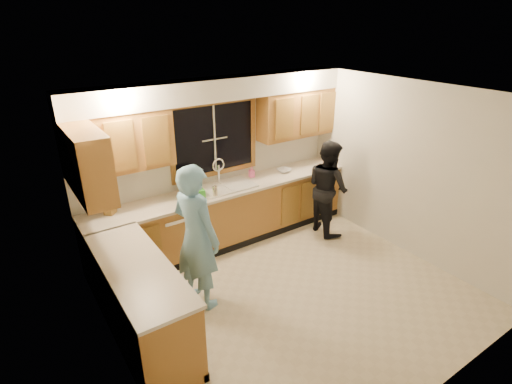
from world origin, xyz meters
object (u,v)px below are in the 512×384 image
Objects in this scene: dishwasher at (176,233)px; sink at (226,191)px; dish_crate at (193,193)px; stove at (161,335)px; knife_block at (109,205)px; soap_bottle at (252,172)px; bowl at (284,170)px; woman at (328,187)px; man at (196,238)px.

sink is at bearing 0.99° from dishwasher.
dish_crate is (0.29, -0.05, 0.57)m from dishwasher.
knife_block reaches higher than stove.
soap_bottle is at bearing 13.19° from sink.
dishwasher is 0.65m from dish_crate.
woman is at bearing -57.19° from bowl.
knife_block is (-0.82, 0.11, 0.63)m from dishwasher.
woman is at bearing -37.53° from soap_bottle.
sink is at bearing -48.17° from knife_block.
sink is 2.60m from stove.
stove is 0.50× the size of man.
woman reaches higher than soap_bottle.
dishwasher is (-0.85, -0.01, -0.45)m from sink.
woman is at bearing -14.05° from dishwasher.
dish_crate is 1.68m from bowl.
sink is at bearing -166.81° from soap_bottle.
stove is 4.02× the size of bowl.
bowl is (2.13, 1.08, 0.04)m from man.
sink is 1.47m from man.
stove is at bearing -117.69° from dishwasher.
dish_crate is at bearing -173.80° from sink.
man reaches higher than knife_block.
man is (0.79, 0.76, 0.46)m from stove.
soap_bottle is (1.41, 0.15, 0.60)m from dishwasher.
sink is 0.56× the size of woman.
knife_block reaches higher than soap_bottle.
knife_block is at bearing 11.85° from man.
woman is 5.54× the size of dish_crate.
knife_block is (-1.67, 0.09, 0.18)m from sink.
sink is at bearing -179.13° from bowl.
sink reaches higher than stove.
woman is (3.32, 1.22, 0.32)m from stove.
man is 8.11× the size of bowl.
bowl is at bearing 2.65° from dish_crate.
soap_bottle is at bearing 9.73° from dish_crate.
stove is at bearing -125.15° from dish_crate.
soap_bottle reaches higher than dish_crate.
dishwasher is at bearing 171.05° from dish_crate.
sink is at bearing 45.39° from stove.
sink is 3.84× the size of bowl.
man reaches higher than bowl.
sink is at bearing 6.20° from dish_crate.
soap_bottle is at bearing 168.48° from bowl.
sink is 1.64m from woman.
bowl is at bearing 0.87° from sink.
stove is at bearing -140.34° from soap_bottle.
woman is 1.24m from soap_bottle.
bowl is at bearing -80.63° from man.
dish_crate is at bearing -8.95° from dishwasher.
dishwasher is 3.67× the size of bowl.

